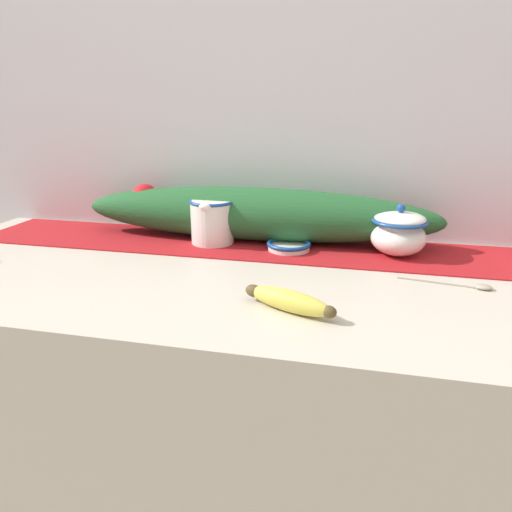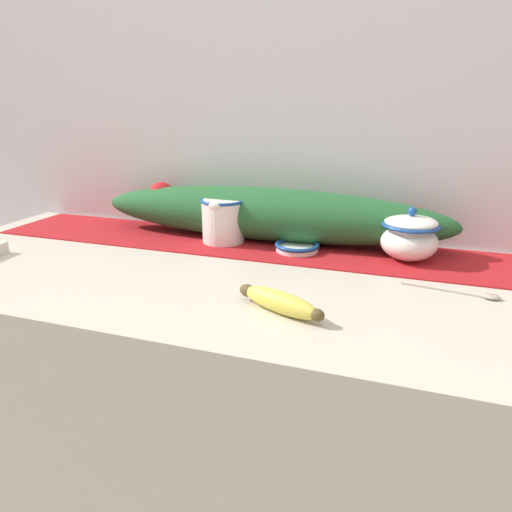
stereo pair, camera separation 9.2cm
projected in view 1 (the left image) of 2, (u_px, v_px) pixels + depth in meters
name	position (u px, v px, depth m)	size (l,w,h in m)	color
countertop	(233.00, 441.00, 1.12)	(1.57, 0.65, 0.89)	beige
back_wall	(263.00, 115.00, 1.20)	(2.37, 0.04, 2.40)	silver
table_runner	(251.00, 245.00, 1.16)	(1.45, 0.24, 0.00)	#A8191E
cream_pitcher	(212.00, 220.00, 1.16)	(0.11, 0.13, 0.11)	white
sugar_bowl	(399.00, 232.00, 1.06)	(0.13, 0.13, 0.12)	white
small_dish	(289.00, 245.00, 1.11)	(0.11, 0.11, 0.02)	white
banana	(289.00, 301.00, 0.79)	(0.18, 0.10, 0.04)	#DBCC4C
spoon	(474.00, 286.00, 0.89)	(0.18, 0.04, 0.01)	#A89E89
poinsettia_garland	(254.00, 213.00, 1.18)	(0.94, 0.15, 0.14)	#235B2D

